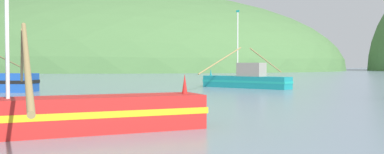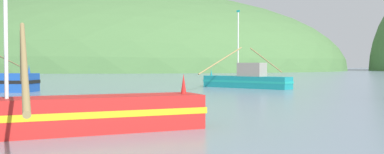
{
  "view_description": "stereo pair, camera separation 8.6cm",
  "coord_description": "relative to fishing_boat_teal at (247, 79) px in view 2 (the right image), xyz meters",
  "views": [
    {
      "loc": [
        -0.04,
        0.09,
        2.16
      ],
      "look_at": [
        3.69,
        26.65,
        1.4
      ],
      "focal_mm": 39.13,
      "sensor_mm": 36.0,
      "label": 1
    },
    {
      "loc": [
        0.05,
        0.08,
        2.16
      ],
      "look_at": [
        3.69,
        26.65,
        1.4
      ],
      "focal_mm": 39.13,
      "sensor_mm": 36.0,
      "label": 2
    }
  ],
  "objects": [
    {
      "name": "hill_mid_left",
      "position": [
        22.47,
        195.12,
        -0.81
      ],
      "size": [
        93.73,
        74.98,
        76.1
      ],
      "primitive_type": "ellipsoid",
      "color": "#516B38",
      "rests_on": "ground"
    },
    {
      "name": "hill_far_right",
      "position": [
        -12.39,
        141.42,
        -0.81
      ],
      "size": [
        181.49,
        145.19,
        63.0
      ],
      "primitive_type": "ellipsoid",
      "color": "#47703D",
      "rests_on": "ground"
    },
    {
      "name": "fishing_boat_red",
      "position": [
        -14.19,
        -25.16,
        -0.01
      ],
      "size": [
        11.66,
        14.31,
        6.24
      ],
      "rotation": [
        0.0,
        0.0,
        0.26
      ],
      "color": "red",
      "rests_on": "ground"
    },
    {
      "name": "fishing_boat_teal",
      "position": [
        0.0,
        0.0,
        0.0
      ],
      "size": [
        10.63,
        9.62,
        7.43
      ],
      "rotation": [
        0.0,
        0.0,
        2.31
      ],
      "color": "#147F84",
      "rests_on": "ground"
    }
  ]
}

